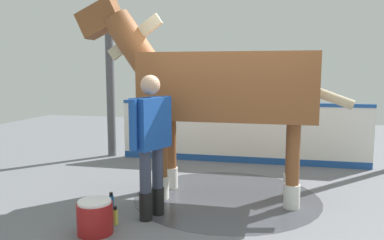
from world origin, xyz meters
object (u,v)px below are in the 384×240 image
object	(u,v)px
wash_bucket	(95,217)
bottle_spray	(111,203)
horse	(217,88)
handler	(151,137)
bottle_shampoo	(115,216)

from	to	relation	value
wash_bucket	bottle_spray	xyz separation A→B (m)	(-0.61, -0.11, -0.07)
horse	wash_bucket	world-z (taller)	horse
handler	bottle_spray	xyz separation A→B (m)	(-0.04, -0.53, -0.84)
handler	bottle_shampoo	bearing A→B (deg)	-115.66
horse	wash_bucket	distance (m)	2.21
handler	bottle_shampoo	xyz separation A→B (m)	(0.30, -0.32, -0.85)
handler	bottle_spray	bearing A→B (deg)	-163.48
horse	bottle_spray	world-z (taller)	horse
horse	handler	distance (m)	1.20
horse	wash_bucket	xyz separation A→B (m)	(1.47, -1.03, -1.29)
horse	bottle_spray	distance (m)	1.97
wash_bucket	bottle_spray	bearing A→B (deg)	-170.16
horse	bottle_shampoo	bearing A→B (deg)	51.46
horse	handler	bearing A→B (deg)	55.35
horse	bottle_shampoo	size ratio (longest dim) A/B	17.55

